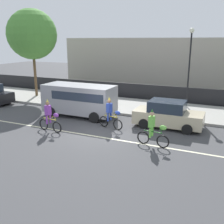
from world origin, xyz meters
TOP-DOWN VIEW (x-y plane):
  - ground_plane at (0.00, 0.00)m, footprint 80.00×80.00m
  - road_centre_line at (0.00, -0.50)m, footprint 36.00×0.14m
  - sidewalk_curb at (0.00, 6.50)m, footprint 60.00×5.00m
  - fence_line at (0.00, 9.40)m, footprint 40.00×0.08m
  - building_backdrop at (3.03, 18.00)m, footprint 28.00×8.00m
  - parade_cyclist_purple at (-2.49, -0.82)m, footprint 1.71×0.51m
  - parade_cyclist_cobalt at (0.51, 1.09)m, footprint 1.69×0.56m
  - parade_cyclist_lime at (3.56, -0.51)m, footprint 1.72×0.51m
  - parked_van_grey at (-2.56, 2.70)m, footprint 5.00×2.22m
  - parked_car_beige at (3.56, 2.74)m, footprint 4.10×1.92m
  - street_lamp_post at (3.88, 7.94)m, footprint 0.36×0.36m
  - street_tree_far_corner at (-9.55, 6.50)m, footprint 4.36×4.36m

SIDE VIEW (x-z plane):
  - ground_plane at x=0.00m, z-range 0.00..0.00m
  - road_centre_line at x=0.00m, z-range 0.00..0.01m
  - sidewalk_curb at x=0.00m, z-range 0.00..0.15m
  - fence_line at x=0.00m, z-range 0.00..1.40m
  - parked_car_beige at x=3.56m, z-range -0.04..1.60m
  - parade_cyclist_purple at x=-2.49m, z-range -0.12..1.80m
  - parade_cyclist_cobalt at x=0.51m, z-range -0.12..1.80m
  - parade_cyclist_lime at x=3.56m, z-range -0.12..1.80m
  - parked_van_grey at x=-2.56m, z-range 0.19..2.37m
  - building_backdrop at x=3.03m, z-range 0.00..5.38m
  - street_lamp_post at x=3.88m, z-range 1.06..6.92m
  - street_tree_far_corner at x=-9.55m, z-range 1.80..9.46m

